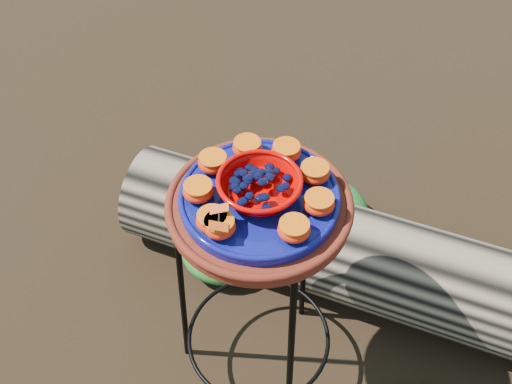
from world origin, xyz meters
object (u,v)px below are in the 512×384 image
Objects in this scene: driftwood_log at (377,263)px; cobalt_plate at (259,199)px; terracotta_saucer at (259,207)px; plant_stand at (259,298)px; red_bowl at (259,187)px.

cobalt_plate is at bearing -106.64° from driftwood_log.
terracotta_saucer reaches higher than driftwood_log.
cobalt_plate is 0.21× the size of driftwood_log.
cobalt_plate is (0.00, 0.00, 0.39)m from plant_stand.
cobalt_plate reaches higher than driftwood_log.
red_bowl is (0.00, 0.00, 0.43)m from plant_stand.
driftwood_log is at bearing 73.36° from plant_stand.
driftwood_log is at bearing 73.36° from red_bowl.
plant_stand is 0.42× the size of driftwood_log.
cobalt_plate reaches higher than terracotta_saucer.
red_bowl reaches higher than cobalt_plate.
red_bowl is 0.77m from driftwood_log.
driftwood_log is at bearing 73.36° from cobalt_plate.
cobalt_plate is (0.00, 0.00, 0.03)m from terracotta_saucer.
plant_stand is 2.01× the size of cobalt_plate.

